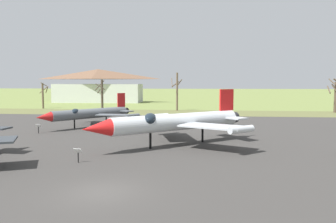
{
  "coord_description": "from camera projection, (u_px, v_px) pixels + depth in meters",
  "views": [
    {
      "loc": [
        5.27,
        -16.44,
        5.79
      ],
      "look_at": [
        1.35,
        19.79,
        2.6
      ],
      "focal_mm": 35.22,
      "sensor_mm": 36.0,
      "label": 1
    }
  ],
  "objects": [
    {
      "name": "asphalt_apron",
      "position": [
        149.0,
        141.0,
        32.36
      ],
      "size": [
        90.86,
        50.52,
        0.05
      ],
      "primitive_type": "cube",
      "color": "#383533",
      "rests_on": "ground"
    },
    {
      "name": "visitor_building",
      "position": [
        98.0,
        86.0,
        97.47
      ],
      "size": [
        26.69,
        9.36,
        9.78
      ],
      "color": "beige",
      "rests_on": "ground"
    },
    {
      "name": "grass_verge_strip",
      "position": [
        176.0,
        113.0,
        63.33
      ],
      "size": [
        150.86,
        12.0,
        0.06
      ],
      "primitive_type": "cube",
      "color": "brown",
      "rests_on": "ground"
    },
    {
      "name": "ground_plane",
      "position": [
        102.0,
        193.0,
        17.35
      ],
      "size": [
        600.0,
        600.0,
        0.0
      ],
      "primitive_type": "plane",
      "color": "olive"
    },
    {
      "name": "info_placard_front_right",
      "position": [
        38.0,
        128.0,
        37.31
      ],
      "size": [
        0.57,
        0.33,
        1.11
      ],
      "color": "black",
      "rests_on": "ground"
    },
    {
      "name": "bare_tree_center",
      "position": [
        177.0,
        90.0,
        67.75
      ],
      "size": [
        2.39,
        2.51,
        7.85
      ],
      "color": "brown",
      "rests_on": "ground"
    },
    {
      "name": "bare_tree_far_left",
      "position": [
        43.0,
        95.0,
        73.92
      ],
      "size": [
        2.54,
        2.48,
        5.89
      ],
      "color": "brown",
      "rests_on": "ground"
    },
    {
      "name": "bare_tree_right_of_center",
      "position": [
        336.0,
        94.0,
        62.93
      ],
      "size": [
        3.57,
        3.49,
        6.74
      ],
      "color": "brown",
      "rests_on": "ground"
    },
    {
      "name": "jet_fighter_front_left",
      "position": [
        174.0,
        122.0,
        29.91
      ],
      "size": [
        14.07,
        13.22,
        5.14
      ],
      "color": "silver",
      "rests_on": "ground"
    },
    {
      "name": "info_placard_front_left",
      "position": [
        78.0,
        154.0,
        23.69
      ],
      "size": [
        0.66,
        0.37,
        1.08
      ],
      "color": "black",
      "rests_on": "ground"
    },
    {
      "name": "bare_tree_left_of_center",
      "position": [
        102.0,
        93.0,
        72.79
      ],
      "size": [
        2.77,
        2.85,
        6.47
      ],
      "color": "#42382D",
      "rests_on": "ground"
    },
    {
      "name": "jet_fighter_front_right",
      "position": [
        89.0,
        113.0,
        42.53
      ],
      "size": [
        11.5,
        12.33,
        4.35
      ],
      "color": "#565B60",
      "rests_on": "ground"
    }
  ]
}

